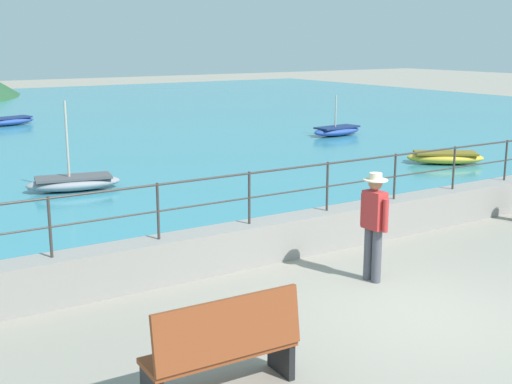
{
  "coord_description": "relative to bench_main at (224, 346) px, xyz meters",
  "views": [
    {
      "loc": [
        -6.67,
        -6.11,
        3.75
      ],
      "look_at": [
        -0.38,
        3.7,
        1.1
      ],
      "focal_mm": 47.1,
      "sensor_mm": 36.0,
      "label": 1
    }
  ],
  "objects": [
    {
      "name": "ground_plane",
      "position": [
        3.4,
        0.36,
        -0.56
      ],
      "size": [
        120.0,
        120.0,
        0.0
      ],
      "primitive_type": "plane",
      "color": "gray"
    },
    {
      "name": "boat_4",
      "position": [
        1.74,
        10.55,
        -0.3
      ],
      "size": [
        2.43,
        1.34,
        2.24
      ],
      "color": "gray",
      "rests_on": "lake_water"
    },
    {
      "name": "boat_3",
      "position": [
        3.5,
        25.0,
        -0.3
      ],
      "size": [
        2.46,
        1.5,
        0.36
      ],
      "color": "#2D4C9E",
      "rests_on": "lake_water"
    },
    {
      "name": "boat_5",
      "position": [
        13.59,
        14.65,
        -0.3
      ],
      "size": [
        2.37,
        1.1,
        1.59
      ],
      "color": "#2D4C9E",
      "rests_on": "lake_water"
    },
    {
      "name": "boat_0",
      "position": [
        12.44,
        8.09,
        -0.3
      ],
      "size": [
        2.38,
        2.09,
        0.36
      ],
      "color": "gold",
      "rests_on": "lake_water"
    },
    {
      "name": "promenade_wall",
      "position": [
        3.4,
        3.56,
        -0.21
      ],
      "size": [
        20.0,
        0.56,
        0.7
      ],
      "primitive_type": "cube",
      "color": "gray",
      "rests_on": "ground"
    },
    {
      "name": "bench_main",
      "position": [
        0.0,
        0.0,
        0.0
      ],
      "size": [
        1.72,
        0.62,
        1.13
      ],
      "color": "brown",
      "rests_on": "ground"
    },
    {
      "name": "person_walking",
      "position": [
        3.74,
        1.78,
        0.42
      ],
      "size": [
        0.38,
        0.57,
        1.75
      ],
      "color": "#4C4C56",
      "rests_on": "ground"
    },
    {
      "name": "lake_water",
      "position": [
        3.4,
        26.2,
        -0.53
      ],
      "size": [
        64.0,
        44.32,
        0.06
      ],
      "primitive_type": "cube",
      "color": "teal",
      "rests_on": "ground"
    },
    {
      "name": "railing",
      "position": [
        3.4,
        3.56,
        0.76
      ],
      "size": [
        18.44,
        0.04,
        0.9
      ],
      "color": "#383330",
      "rests_on": "promenade_wall"
    }
  ]
}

